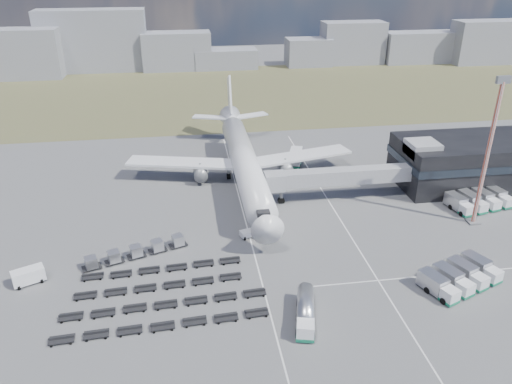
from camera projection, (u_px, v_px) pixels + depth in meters
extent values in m
plane|color=#565659|center=(268.00, 261.00, 82.54)|extent=(420.00, 420.00, 0.00)
cube|color=brown|center=(217.00, 93.00, 180.53)|extent=(420.00, 90.00, 0.01)
cube|color=silver|center=(252.00, 246.00, 86.72)|extent=(0.25, 110.00, 0.01)
cube|color=silver|center=(352.00, 238.00, 89.12)|extent=(0.25, 110.00, 0.01)
cube|color=silver|center=(433.00, 275.00, 78.73)|extent=(40.00, 0.25, 0.01)
cube|color=black|center=(468.00, 162.00, 108.12)|extent=(30.00, 16.00, 10.00)
cube|color=#262D38|center=(469.00, 157.00, 107.60)|extent=(30.40, 16.40, 1.60)
cube|color=#939399|center=(423.00, 149.00, 102.79)|extent=(6.00, 6.00, 3.00)
cube|color=#939399|center=(339.00, 176.00, 100.99)|extent=(29.80, 3.00, 3.00)
cube|color=#939399|center=(275.00, 181.00, 98.76)|extent=(4.00, 3.60, 3.40)
cylinder|color=slate|center=(281.00, 191.00, 100.52)|extent=(0.70, 0.70, 5.10)
cylinder|color=black|center=(281.00, 201.00, 101.43)|extent=(1.40, 0.90, 1.40)
cylinder|color=white|center=(245.00, 163.00, 106.96)|extent=(5.60, 48.00, 5.60)
cone|color=white|center=(265.00, 222.00, 83.35)|extent=(5.60, 5.00, 5.60)
cone|color=white|center=(231.00, 120.00, 131.56)|extent=(5.60, 8.00, 5.60)
cube|color=black|center=(263.00, 213.00, 84.79)|extent=(2.20, 2.00, 0.80)
cube|color=white|center=(184.00, 163.00, 110.21)|extent=(25.59, 11.38, 0.50)
cube|color=white|center=(299.00, 156.00, 113.66)|extent=(25.59, 11.38, 0.50)
cylinder|color=slate|center=(200.00, 172.00, 109.63)|extent=(3.00, 5.00, 3.00)
cylinder|color=slate|center=(285.00, 167.00, 112.15)|extent=(3.00, 5.00, 3.00)
cube|color=white|center=(210.00, 117.00, 132.43)|extent=(9.49, 5.63, 0.35)
cube|color=white|center=(251.00, 115.00, 133.89)|extent=(9.49, 5.63, 0.35)
cube|color=white|center=(230.00, 96.00, 131.75)|extent=(0.50, 9.06, 11.45)
cylinder|color=slate|center=(260.00, 227.00, 90.01)|extent=(0.50, 0.50, 2.50)
cylinder|color=slate|center=(229.00, 173.00, 111.86)|extent=(0.60, 0.60, 2.50)
cylinder|color=slate|center=(257.00, 172.00, 112.71)|extent=(0.60, 0.60, 2.50)
cylinder|color=black|center=(260.00, 231.00, 90.34)|extent=(0.50, 1.20, 1.20)
cube|color=gray|center=(13.00, 54.00, 197.49)|extent=(36.52, 12.00, 19.23)
cube|color=gray|center=(93.00, 41.00, 208.99)|extent=(44.05, 12.00, 25.02)
cube|color=gray|center=(177.00, 51.00, 213.43)|extent=(28.96, 12.00, 15.65)
cube|color=gray|center=(226.00, 59.00, 217.55)|extent=(26.86, 12.00, 8.16)
cube|color=gray|center=(308.00, 52.00, 221.82)|extent=(19.60, 12.00, 11.76)
cube|color=gray|center=(353.00, 43.00, 224.79)|extent=(27.79, 12.00, 18.24)
cube|color=gray|center=(430.00, 47.00, 228.56)|extent=(43.35, 12.00, 13.59)
cube|color=gray|center=(491.00, 42.00, 225.35)|extent=(34.60, 12.00, 18.75)
cube|color=white|center=(305.00, 330.00, 65.36)|extent=(2.79, 2.79, 2.21)
cube|color=#13704E|center=(305.00, 335.00, 65.73)|extent=(2.90, 2.90, 0.48)
cylinder|color=silver|center=(306.00, 305.00, 69.38)|extent=(4.04, 7.56, 2.40)
cube|color=slate|center=(305.00, 311.00, 69.86)|extent=(3.95, 7.54, 0.34)
cylinder|color=black|center=(305.00, 319.00, 68.68)|extent=(2.67, 1.62, 1.06)
cube|color=white|center=(248.00, 234.00, 89.07)|extent=(3.21, 2.38, 1.33)
cube|color=white|center=(28.00, 276.00, 76.42)|extent=(5.15, 3.88, 2.47)
cube|color=white|center=(295.00, 157.00, 119.30)|extent=(4.72, 7.33, 3.18)
cube|color=#13704E|center=(295.00, 162.00, 119.87)|extent=(4.86, 7.47, 0.51)
cube|color=white|center=(450.00, 296.00, 72.18)|extent=(2.79, 2.73, 2.08)
cube|color=#13704E|center=(449.00, 300.00, 72.52)|extent=(2.91, 2.86, 0.42)
cube|color=silver|center=(433.00, 282.00, 74.58)|extent=(3.71, 4.87, 2.45)
cube|color=white|center=(465.00, 289.00, 73.63)|extent=(2.79, 2.73, 2.08)
cube|color=#13704E|center=(464.00, 293.00, 73.98)|extent=(2.91, 2.86, 0.42)
cube|color=silver|center=(447.00, 275.00, 76.04)|extent=(3.71, 4.87, 2.45)
cube|color=white|center=(479.00, 282.00, 75.09)|extent=(2.79, 2.73, 2.08)
cube|color=#13704E|center=(478.00, 287.00, 75.43)|extent=(2.91, 2.86, 0.42)
cube|color=silver|center=(462.00, 269.00, 77.49)|extent=(3.71, 4.87, 2.45)
cube|color=white|center=(493.00, 276.00, 76.54)|extent=(2.79, 2.73, 2.08)
cube|color=#13704E|center=(492.00, 280.00, 76.89)|extent=(2.91, 2.86, 0.42)
cube|color=silver|center=(475.00, 263.00, 78.95)|extent=(3.71, 4.87, 2.45)
cube|color=white|center=(467.00, 210.00, 96.07)|extent=(2.55, 2.48, 2.09)
cube|color=#13704E|center=(466.00, 214.00, 96.42)|extent=(2.67, 2.59, 0.43)
cube|color=silver|center=(456.00, 201.00, 98.73)|extent=(3.09, 4.74, 2.47)
cube|color=white|center=(480.00, 207.00, 97.06)|extent=(2.55, 2.48, 2.09)
cube|color=#13704E|center=(480.00, 211.00, 97.41)|extent=(2.67, 2.59, 0.43)
cube|color=silver|center=(469.00, 198.00, 99.71)|extent=(3.09, 4.74, 2.47)
cube|color=white|center=(494.00, 205.00, 98.05)|extent=(2.55, 2.48, 2.09)
cube|color=#13704E|center=(493.00, 208.00, 98.40)|extent=(2.67, 2.59, 0.43)
cube|color=silver|center=(482.00, 196.00, 100.70)|extent=(3.09, 4.74, 2.47)
cube|color=white|center=(506.00, 202.00, 99.03)|extent=(2.55, 2.48, 2.09)
cube|color=#13704E|center=(506.00, 206.00, 99.38)|extent=(2.67, 2.59, 0.43)
cube|color=silver|center=(494.00, 194.00, 101.69)|extent=(3.09, 4.74, 2.47)
cube|color=black|center=(92.00, 267.00, 80.21)|extent=(3.41, 2.71, 0.21)
cube|color=silver|center=(91.00, 262.00, 79.79)|extent=(2.33, 2.33, 1.72)
cube|color=black|center=(115.00, 261.00, 81.75)|extent=(3.41, 2.71, 0.21)
cube|color=silver|center=(114.00, 256.00, 81.32)|extent=(2.33, 2.33, 1.72)
cube|color=black|center=(137.00, 256.00, 83.29)|extent=(3.41, 2.71, 0.21)
cube|color=silver|center=(136.00, 251.00, 82.86)|extent=(2.33, 2.33, 1.72)
cube|color=black|center=(158.00, 250.00, 84.83)|extent=(3.41, 2.71, 0.21)
cube|color=silver|center=(157.00, 245.00, 84.40)|extent=(2.33, 2.33, 1.72)
cube|color=black|center=(178.00, 245.00, 86.37)|extent=(3.41, 2.71, 0.21)
cube|color=silver|center=(178.00, 240.00, 85.94)|extent=(2.33, 2.33, 1.72)
cube|color=black|center=(163.00, 325.00, 67.72)|extent=(30.54, 3.51, 0.78)
cube|color=black|center=(161.00, 304.00, 71.75)|extent=(30.54, 3.51, 0.78)
cube|color=black|center=(160.00, 285.00, 75.78)|extent=(26.19, 3.24, 0.78)
cube|color=black|center=(159.00, 268.00, 79.81)|extent=(26.19, 3.24, 0.78)
cylinder|color=#AE341B|center=(487.00, 157.00, 88.32)|extent=(0.75, 0.75, 26.74)
cube|color=slate|center=(504.00, 80.00, 82.37)|extent=(2.60, 0.80, 1.28)
cube|color=#565659|center=(473.00, 222.00, 94.06)|extent=(2.14, 2.14, 0.32)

